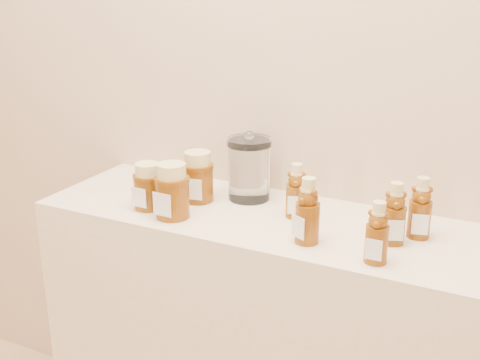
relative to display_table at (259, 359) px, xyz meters
The scene contains 11 objects.
wall_back 0.92m from the display_table, 90.00° to the left, with size 3.50×0.02×2.70m, color tan.
display_table is the anchor object (origin of this frame).
bear_bottle_back_left 0.54m from the display_table, 20.20° to the left, with size 0.06×0.06×0.16m, color #5B2B07, non-canonical shape.
bear_bottle_back_mid 0.64m from the display_table, ahead, with size 0.06×0.06×0.17m, color #5B2B07, non-canonical shape.
bear_bottle_back_right 0.67m from the display_table, ahead, with size 0.06×0.06×0.17m, color #5B2B07, non-canonical shape.
bear_bottle_front_left 0.58m from the display_table, 31.60° to the right, with size 0.06×0.06×0.18m, color #5B2B07, non-canonical shape.
bear_bottle_front_right 0.64m from the display_table, 21.31° to the right, with size 0.05×0.05×0.16m, color #5B2B07, non-canonical shape.
honey_jar_left 0.60m from the display_table, 162.83° to the right, with size 0.08×0.08×0.13m, color #5B2B07, non-canonical shape.
honey_jar_back 0.56m from the display_table, behind, with size 0.09×0.09×0.14m, color #5B2B07, non-canonical shape.
honey_jar_front 0.57m from the display_table, 150.32° to the right, with size 0.09×0.09×0.15m, color #5B2B07, non-canonical shape.
glass_canister 0.56m from the display_table, 129.50° to the left, with size 0.12×0.12×0.19m, color white, non-canonical shape.
Camera 1 is at (0.61, 0.21, 1.51)m, focal length 45.00 mm.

